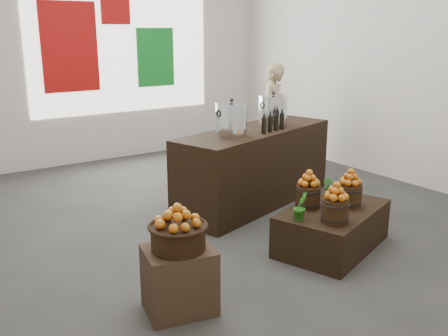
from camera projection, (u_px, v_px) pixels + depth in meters
ground at (226, 218)px, 5.94m from camera, size 7.00×7.00×0.00m
back_wall at (105, 40)px, 8.19m from camera, size 6.00×0.04×4.00m
back_opening at (122, 40)px, 8.33m from camera, size 3.20×0.02×2.40m
deco_red_left at (70, 47)px, 7.86m from camera, size 0.90×0.04×1.40m
deco_green_right at (156, 57)px, 8.73m from camera, size 0.70×0.04×1.00m
deco_red_upper at (115, 8)px, 8.14m from camera, size 0.50×0.04×0.50m
crate at (179, 280)px, 3.91m from camera, size 0.60×0.53×0.53m
wicker_basket at (178, 238)px, 3.81m from camera, size 0.42×0.42×0.19m
apples_in_basket at (178, 215)px, 3.76m from camera, size 0.33×0.33×0.18m
display_table at (332, 228)px, 5.07m from camera, size 1.40×1.11×0.42m
apple_bucket_front_left at (335, 211)px, 4.62m from camera, size 0.24×0.24×0.23m
apples_in_bucket_front_left at (336, 191)px, 4.57m from camera, size 0.18×0.18×0.16m
apple_bucket_front_right at (349, 195)px, 5.06m from camera, size 0.24×0.24×0.23m
apples_in_bucket_front_right at (351, 177)px, 5.01m from camera, size 0.18×0.18×0.16m
apple_bucket_rear at (308, 196)px, 5.02m from camera, size 0.24×0.24×0.23m
apples_in_bucket_rear at (309, 178)px, 4.97m from camera, size 0.18×0.18×0.16m
herb_garnish_right at (332, 185)px, 5.35m from camera, size 0.27×0.25×0.24m
herb_garnish_left at (300, 206)px, 4.68m from camera, size 0.18×0.16×0.27m
counter at (255, 167)px, 6.33m from camera, size 2.48×1.37×0.97m
stock_pot_left at (231, 120)px, 5.79m from camera, size 0.36×0.36×0.36m
stock_pot_center at (273, 111)px, 6.43m from camera, size 0.36×0.36×0.36m
oil_cruets at (272, 121)px, 6.02m from camera, size 0.35×0.16×0.27m
shopper at (271, 115)px, 8.07m from camera, size 0.72×0.65×1.66m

